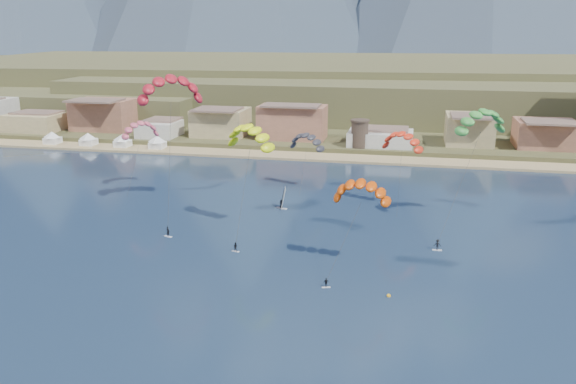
{
  "coord_description": "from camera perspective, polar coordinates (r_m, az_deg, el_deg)",
  "views": [
    {
      "loc": [
        20.97,
        -66.7,
        38.41
      ],
      "look_at": [
        0.0,
        32.0,
        10.0
      ],
      "focal_mm": 37.14,
      "sensor_mm": 36.0,
      "label": 1
    }
  ],
  "objects": [
    {
      "name": "distant_kite_pink",
      "position": [
        144.68,
        -13.96,
        6.1
      ],
      "size": [
        8.92,
        9.33,
        18.46
      ],
      "color": "#262626",
      "rests_on": "ground"
    },
    {
      "name": "foothills",
      "position": [
        300.61,
        12.39,
        9.77
      ],
      "size": [
        940.0,
        210.0,
        18.0
      ],
      "color": "brown",
      "rests_on": "ground"
    },
    {
      "name": "kitesurfer_red",
      "position": [
        124.34,
        -11.22,
        10.05
      ],
      "size": [
        14.65,
        22.21,
        31.63
      ],
      "color": "silver",
      "rests_on": "ground"
    },
    {
      "name": "kitesurfer_orange",
      "position": [
        94.82,
        7.06,
        0.44
      ],
      "size": [
        10.08,
        12.01,
        17.12
      ],
      "color": "silver",
      "rests_on": "ground"
    },
    {
      "name": "watchtower",
      "position": [
        184.21,
        6.87,
        5.6
      ],
      "size": [
        5.82,
        5.82,
        8.6
      ],
      "color": "#47382D",
      "rests_on": "ground"
    },
    {
      "name": "kitesurfer_yellow",
      "position": [
        111.36,
        -3.67,
        5.66
      ],
      "size": [
        11.65,
        16.74,
        22.75
      ],
      "color": "silver",
      "rests_on": "ground"
    },
    {
      "name": "distant_kite_orange",
      "position": [
        128.85,
        10.9,
        5.12
      ],
      "size": [
        10.33,
        8.0,
        18.51
      ],
      "color": "#262626",
      "rests_on": "ground"
    },
    {
      "name": "ground",
      "position": [
        79.77,
        -4.91,
        -13.12
      ],
      "size": [
        2400.0,
        2400.0,
        0.0
      ],
      "primitive_type": "plane",
      "color": "black",
      "rests_on": "ground"
    },
    {
      "name": "distant_kite_dark",
      "position": [
        142.76,
        1.8,
        5.13
      ],
      "size": [
        10.21,
        7.58,
        15.64
      ],
      "color": "#262626",
      "rests_on": "ground"
    },
    {
      "name": "beach",
      "position": [
        178.1,
        4.96,
        3.29
      ],
      "size": [
        2200.0,
        12.0,
        0.9
      ],
      "color": "tan",
      "rests_on": "ground"
    },
    {
      "name": "kitesurfer_green",
      "position": [
        118.55,
        18.03,
        6.7
      ],
      "size": [
        13.81,
        20.37,
        26.37
      ],
      "color": "silver",
      "rests_on": "ground"
    },
    {
      "name": "beach_tents",
      "position": [
        201.2,
        -17.18,
        5.09
      ],
      "size": [
        43.4,
        6.4,
        5.0
      ],
      "color": "white",
      "rests_on": "ground"
    },
    {
      "name": "windsurfer",
      "position": [
        128.61,
        -0.57,
        -0.96
      ],
      "size": [
        2.77,
        3.01,
        4.67
      ],
      "color": "silver",
      "rests_on": "ground"
    },
    {
      "name": "buoy",
      "position": [
        89.79,
        9.62,
        -9.77
      ],
      "size": [
        0.61,
        0.61,
        0.61
      ],
      "color": "yellow",
      "rests_on": "ground"
    },
    {
      "name": "land",
      "position": [
        628.22,
        10.29,
        11.97
      ],
      "size": [
        2200.0,
        900.0,
        4.0
      ],
      "color": "brown",
      "rests_on": "ground"
    },
    {
      "name": "town",
      "position": [
        200.62,
        -5.88,
        6.92
      ],
      "size": [
        400.0,
        24.0,
        12.0
      ],
      "color": "beige",
      "rests_on": "ground"
    }
  ]
}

